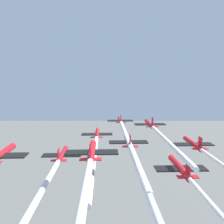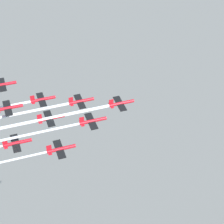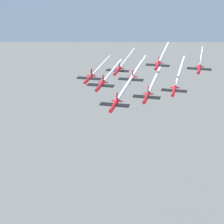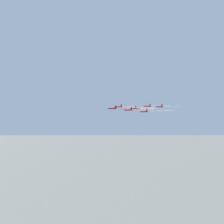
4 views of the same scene
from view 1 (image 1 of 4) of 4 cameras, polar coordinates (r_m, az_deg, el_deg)
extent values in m
cylinder|color=red|center=(88.27, 2.11, -2.17)|extent=(8.54, 8.85, 1.34)
cube|color=black|center=(87.55, 2.14, -2.26)|extent=(9.42, 9.18, 0.22)
cube|color=red|center=(83.55, 2.34, -1.61)|extent=(1.47, 1.53, 2.68)
cube|color=red|center=(83.85, 2.33, -2.73)|extent=(3.74, 3.66, 0.15)
cylinder|color=red|center=(73.80, -3.93, -5.65)|extent=(8.54, 8.85, 1.34)
cube|color=black|center=(73.10, -3.95, -5.79)|extent=(9.42, 9.18, 0.22)
cube|color=red|center=(69.03, -4.06, -5.21)|extent=(1.47, 1.53, 2.68)
cube|color=red|center=(69.44, -4.05, -6.56)|extent=(3.74, 3.66, 0.15)
cylinder|color=red|center=(74.59, 9.73, -3.05)|extent=(8.54, 8.85, 1.34)
cube|color=black|center=(73.89, 9.84, -3.16)|extent=(9.42, 9.18, 0.22)
cube|color=red|center=(69.95, 10.51, -2.43)|extent=(1.47, 1.53, 2.68)
cube|color=red|center=(70.28, 10.47, -3.77)|extent=(3.74, 3.66, 0.15)
cylinder|color=red|center=(60.97, -12.83, -10.69)|extent=(8.54, 8.85, 1.34)
cube|color=black|center=(60.29, -12.97, -10.91)|extent=(9.42, 9.18, 0.22)
cube|color=red|center=(56.25, -13.76, -10.56)|extent=(1.47, 1.53, 2.68)
cube|color=red|center=(56.81, -13.69, -12.16)|extent=(3.74, 3.66, 0.15)
cylinder|color=red|center=(59.22, 4.21, -7.64)|extent=(8.54, 8.85, 1.34)
cube|color=black|center=(58.52, 4.29, -7.83)|extent=(9.42, 9.18, 0.22)
cube|color=red|center=(54.46, 4.75, -7.25)|extent=(1.47, 1.53, 2.68)
cube|color=red|center=(54.93, 4.73, -8.93)|extent=(3.74, 3.66, 0.15)
cylinder|color=red|center=(63.78, 20.30, -7.71)|extent=(8.54, 8.85, 1.34)
cube|color=black|center=(63.13, 20.56, -7.89)|extent=(9.42, 9.18, 0.22)
cube|color=red|center=(59.36, 22.04, -7.32)|extent=(1.47, 1.53, 2.68)
cube|color=red|center=(59.81, 21.95, -8.87)|extent=(3.74, 3.66, 0.15)
cylinder|color=red|center=(48.39, -26.92, -9.83)|extent=(8.54, 8.85, 1.34)
cube|color=black|center=(47.76, -27.29, -10.09)|extent=(9.42, 9.18, 0.22)
cylinder|color=red|center=(43.93, -5.26, -10.12)|extent=(8.54, 8.85, 1.34)
cube|color=black|center=(43.23, -5.32, -10.43)|extent=(9.42, 9.18, 0.22)
cube|color=red|center=(39.13, -5.67, -9.89)|extent=(1.47, 1.53, 2.68)
cube|color=red|center=(39.69, -5.63, -12.18)|extent=(3.74, 3.66, 0.15)
cylinder|color=red|center=(47.59, 17.16, -13.56)|extent=(8.54, 8.85, 1.34)
cube|color=black|center=(46.95, 17.46, -13.88)|extent=(9.42, 9.18, 0.22)
cube|color=red|center=(43.06, 19.27, -13.65)|extent=(1.47, 1.53, 2.68)
cube|color=red|center=(43.71, 19.16, -15.69)|extent=(3.74, 3.66, 0.15)
cylinder|color=white|center=(57.54, 4.40, -7.97)|extent=(37.14, 38.79, 1.29)
cylinder|color=white|center=(50.79, -4.83, -12.27)|extent=(26.55, 27.72, 1.17)
cylinder|color=white|center=(54.09, 14.43, -7.59)|extent=(23.17, 24.19, 0.98)
cylinder|color=white|center=(38.50, 7.96, -16.80)|extent=(23.95, 25.00, 1.00)
camera|label=2|loc=(174.75, 78.63, 35.65)|focal=70.00mm
camera|label=3|loc=(226.57, -8.61, 17.78)|focal=70.00mm
camera|label=4|loc=(244.89, -38.45, 3.64)|focal=28.00mm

